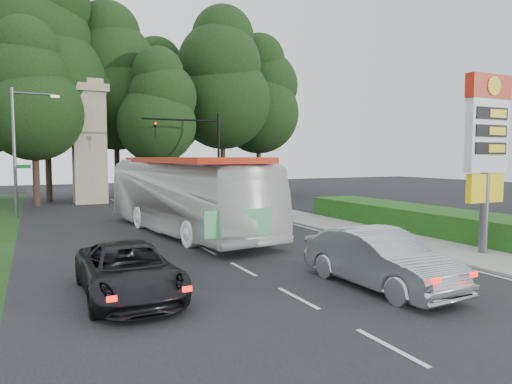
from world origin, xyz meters
name	(u,v)px	position (x,y,z in m)	size (l,w,h in m)	color
ground	(308,304)	(0.00, 0.00, 0.00)	(120.00, 120.00, 0.00)	black
road_surface	(176,234)	(0.00, 12.00, 0.01)	(14.00, 80.00, 0.02)	black
sidewalk_right	(320,222)	(8.50, 12.00, 0.06)	(3.00, 80.00, 0.12)	gray
hedge	(411,218)	(11.50, 8.00, 0.60)	(3.00, 14.00, 1.20)	#184311
gas_station_pylon	(487,139)	(9.20, 1.99, 4.45)	(2.10, 0.45, 6.85)	#59595E
traffic_signal_mast	(203,146)	(5.68, 24.00, 4.67)	(6.10, 0.35, 7.20)	black
streetlight_signs	(18,146)	(-6.99, 22.01, 4.44)	(2.75, 0.98, 8.00)	#59595E
monument	(89,141)	(-2.00, 30.00, 5.10)	(3.00, 3.00, 10.05)	gray
tree_center_left	(45,59)	(-5.00, 33.00, 12.02)	(10.08, 10.08, 19.80)	#2D2116
tree_center_right	(115,80)	(1.00, 35.00, 11.02)	(9.24, 9.24, 18.15)	#2D2116
tree_east_near	(163,100)	(6.00, 37.00, 9.68)	(8.12, 8.12, 15.95)	#2D2116
tree_east_mid	(223,81)	(11.00, 33.00, 11.35)	(9.52, 9.52, 18.70)	#2D2116
tree_far_east	(259,96)	(16.00, 35.00, 10.35)	(8.68, 8.68, 17.05)	#2D2116
tree_monument_left	(33,92)	(-6.00, 29.00, 8.68)	(7.28, 7.28, 14.30)	#2D2116
tree_monument_right	(157,108)	(3.50, 29.50, 8.01)	(6.72, 6.72, 13.20)	#2D2116
transit_bus	(184,195)	(0.50, 12.11, 1.88)	(3.17, 13.53, 3.77)	white
sedan_silver	(380,259)	(2.67, 0.36, 0.84)	(1.79, 5.12, 1.69)	#A5A7AD
suv_charcoal	(128,271)	(-3.99, 2.72, 0.71)	(2.36, 5.11, 1.42)	black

